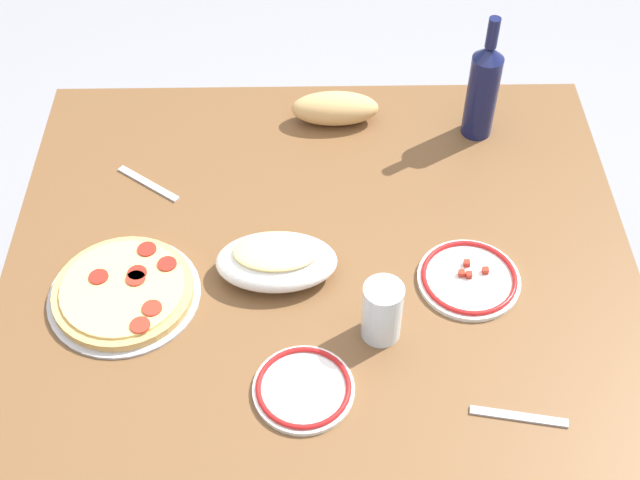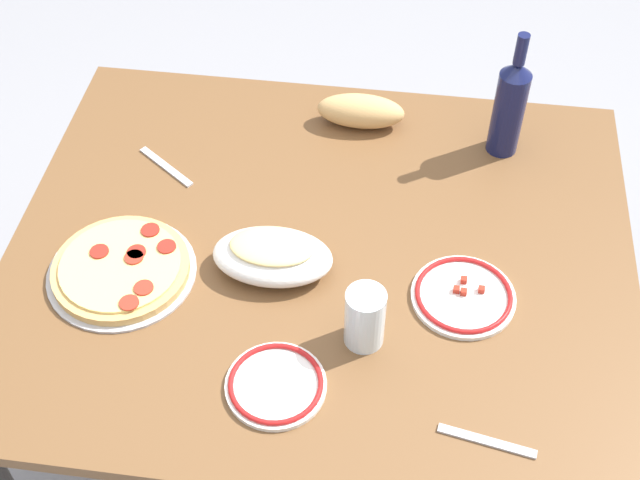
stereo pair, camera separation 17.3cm
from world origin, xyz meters
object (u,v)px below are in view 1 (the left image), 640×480
at_px(baked_pasta_dish, 276,260).
at_px(bread_loaf, 335,108).
at_px(dining_table, 320,282).
at_px(pepperoni_pizza, 124,292).
at_px(wine_bottle, 483,89).
at_px(water_glass, 382,311).
at_px(side_plate_near, 469,278).
at_px(side_plate_far, 304,388).

height_order(baked_pasta_dish, bread_loaf, same).
xyz_separation_m(dining_table, bread_loaf, (-0.04, -0.40, 0.14)).
distance_m(pepperoni_pizza, bread_loaf, 0.67).
height_order(wine_bottle, water_glass, wine_bottle).
bearing_deg(dining_table, wine_bottle, -135.53).
distance_m(dining_table, side_plate_near, 0.33).
bearing_deg(pepperoni_pizza, side_plate_near, -177.68).
bearing_deg(side_plate_far, wine_bottle, -120.05).
bearing_deg(water_glass, side_plate_far, 41.16).
relative_size(side_plate_far, bread_loaf, 0.90).
height_order(water_glass, side_plate_far, water_glass).
bearing_deg(baked_pasta_dish, dining_table, -145.10).
xyz_separation_m(pepperoni_pizza, baked_pasta_dish, (-0.30, -0.05, 0.03)).
distance_m(pepperoni_pizza, wine_bottle, 0.90).
height_order(dining_table, baked_pasta_dish, baked_pasta_dish).
xyz_separation_m(dining_table, side_plate_near, (-0.29, 0.09, 0.11)).
distance_m(side_plate_far, bread_loaf, 0.74).
relative_size(dining_table, pepperoni_pizza, 4.29).
xyz_separation_m(dining_table, pepperoni_pizza, (0.38, 0.11, 0.12)).
xyz_separation_m(dining_table, wine_bottle, (-0.37, -0.36, 0.23)).
bearing_deg(baked_pasta_dish, bread_loaf, -105.39).
relative_size(dining_table, bread_loaf, 6.28).
distance_m(wine_bottle, water_glass, 0.63).
distance_m(dining_table, bread_loaf, 0.43).
distance_m(dining_table, wine_bottle, 0.56).
xyz_separation_m(pepperoni_pizza, water_glass, (-0.49, 0.09, 0.05)).
bearing_deg(water_glass, wine_bottle, -114.37).
bearing_deg(dining_table, water_glass, 117.92).
height_order(side_plate_near, bread_loaf, bread_loaf).
relative_size(wine_bottle, bread_loaf, 1.51).
height_order(dining_table, side_plate_near, side_plate_near).
distance_m(wine_bottle, side_plate_far, 0.81).
xyz_separation_m(dining_table, baked_pasta_dish, (0.09, 0.06, 0.14)).
height_order(side_plate_far, bread_loaf, bread_loaf).
distance_m(pepperoni_pizza, side_plate_far, 0.41).
bearing_deg(dining_table, baked_pasta_dish, 34.90).
bearing_deg(side_plate_far, dining_table, -95.89).
relative_size(wine_bottle, side_plate_near, 1.50).
bearing_deg(bread_loaf, dining_table, 84.17).
relative_size(pepperoni_pizza, water_glass, 2.29).
distance_m(dining_table, side_plate_far, 0.35).
height_order(pepperoni_pizza, wine_bottle, wine_bottle).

